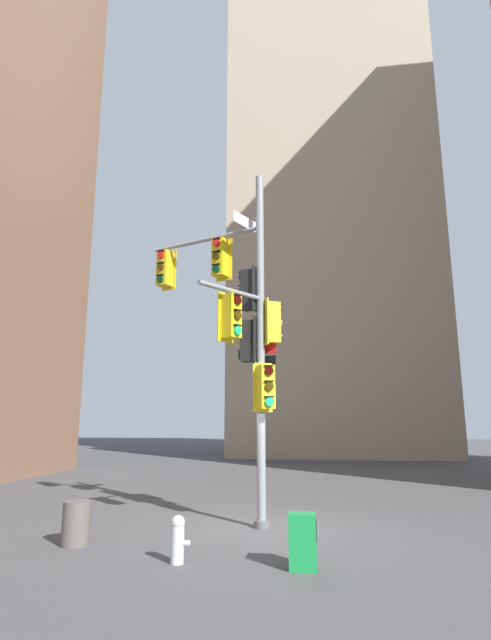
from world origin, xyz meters
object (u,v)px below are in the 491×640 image
(fire_hydrant, at_px, (178,538))
(newspaper_box, at_px, (303,541))
(signal_pole_assembly, at_px, (240,317))
(trash_bin, at_px, (76,523))

(fire_hydrant, bearing_deg, newspaper_box, -1.29)
(fire_hydrant, distance_m, newspaper_box, 2.09)
(fire_hydrant, bearing_deg, signal_pole_assembly, 79.26)
(signal_pole_assembly, xyz_separation_m, trash_bin, (-2.86, -2.17, -4.44))
(newspaper_box, height_order, trash_bin, newspaper_box)
(newspaper_box, distance_m, trash_bin, 4.47)
(fire_hydrant, xyz_separation_m, newspaper_box, (2.09, -0.05, 0.03))
(fire_hydrant, height_order, trash_bin, trash_bin)
(fire_hydrant, relative_size, newspaper_box, 0.89)
(newspaper_box, relative_size, trash_bin, 1.05)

